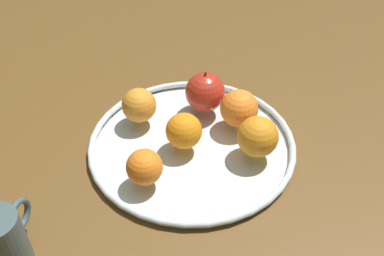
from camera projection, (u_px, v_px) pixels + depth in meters
The scene contains 9 objects.
ground_plane at pixel (192, 155), 85.32cm from camera, with size 165.25×165.25×4.00cm, color brown.
fruit_bowl at pixel (192, 144), 83.39cm from camera, with size 38.29×38.29×1.80cm.
apple at pixel (203, 92), 87.47cm from camera, with size 7.81×7.81×8.61cm.
orange_front_right at pixel (144, 167), 73.48cm from camera, with size 6.11×6.11×6.11cm, color orange.
orange_back_left at pixel (184, 131), 79.81cm from camera, with size 6.57×6.57×6.57cm, color orange.
orange_back_right at pixel (257, 138), 77.89cm from camera, with size 7.33×7.33×7.33cm, color orange.
orange_front_left at pixel (139, 105), 85.26cm from camera, with size 6.63×6.63×6.63cm, color orange.
orange_center at pixel (239, 108), 84.09cm from camera, with size 7.19×7.19×7.19cm, color orange.
ambient_mug at pixel (4, 240), 62.71cm from camera, with size 10.37×6.49×9.94cm.
Camera 1 is at (-58.58, -15.57, 58.26)cm, focal length 42.06 mm.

